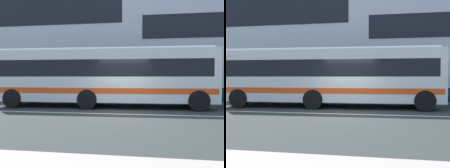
% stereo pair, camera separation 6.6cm
% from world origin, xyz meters
% --- Properties ---
extents(ground_plane, '(160.00, 160.00, 0.00)m').
position_xyz_m(ground_plane, '(0.00, 0.00, 0.00)').
color(ground_plane, '#333937').
extents(lane_centre_line, '(60.00, 0.16, 0.01)m').
position_xyz_m(lane_centre_line, '(0.00, 0.00, 0.00)').
color(lane_centre_line, silver).
rests_on(lane_centre_line, ground_plane).
extents(hedge_row_far, '(21.08, 1.10, 0.77)m').
position_xyz_m(hedge_row_far, '(1.16, 5.94, 0.38)').
color(hedge_row_far, '#315722').
rests_on(hedge_row_far, ground_plane).
extents(apartment_block_left, '(21.65, 10.06, 13.54)m').
position_xyz_m(apartment_block_left, '(-10.78, 14.61, 6.77)').
color(apartment_block_left, silver).
rests_on(apartment_block_left, ground_plane).
extents(transit_bus, '(11.40, 2.90, 3.12)m').
position_xyz_m(transit_bus, '(-1.15, 2.32, 1.72)').
color(transit_bus, silver).
rests_on(transit_bus, ground_plane).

